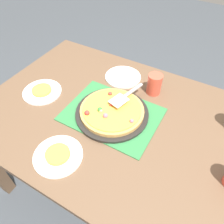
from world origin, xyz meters
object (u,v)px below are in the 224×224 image
plate_near_left (58,156)px  served_slice_left (58,154)px  cup_corner (154,84)px  plate_side (123,77)px  served_slice_right (42,90)px  pizza (112,110)px  pizza_pan (112,113)px  plate_far_right (42,92)px  pizza_server (125,96)px

plate_near_left → served_slice_left: 0.01m
plate_near_left → cup_corner: size_ratio=1.83×
plate_side → served_slice_right: size_ratio=2.00×
plate_near_left → plate_side: bearing=91.5°
plate_side → pizza: bearing=-72.5°
pizza_pan → plate_far_right: pizza_pan is taller
pizza → plate_side: pizza is taller
plate_side → cup_corner: size_ratio=1.83×
pizza_pan → plate_side: size_ratio=1.73×
pizza → plate_side: size_ratio=1.50×
pizza_pan → pizza_server: 0.11m
plate_far_right → plate_side: (0.34, 0.36, 0.00)m
plate_far_right → cup_corner: 0.64m
pizza_pan → plate_side: bearing=107.7°
pizza → cup_corner: cup_corner is taller
plate_near_left → plate_far_right: (-0.36, 0.29, 0.00)m
served_slice_left → cup_corner: size_ratio=0.92×
pizza_server → pizza: bearing=-105.0°
plate_near_left → served_slice_right: served_slice_right is taller
pizza_pan → pizza_server: (0.02, 0.09, 0.06)m
pizza_pan → served_slice_right: bearing=-173.4°
plate_near_left → served_slice_right: 0.46m
pizza → plate_far_right: size_ratio=1.50×
pizza_server → served_slice_left: bearing=-103.8°
pizza_pan → plate_side: 0.32m
plate_far_right → pizza_pan: bearing=6.6°
plate_far_right → served_slice_left: bearing=-39.0°
plate_near_left → served_slice_left: (0.00, 0.00, 0.01)m
pizza → pizza_server: bearing=75.0°
plate_far_right → pizza_server: size_ratio=0.94×
plate_near_left → pizza_server: size_ratio=0.94×
plate_side → served_slice_left: size_ratio=2.00×
pizza → plate_side: bearing=107.5°
pizza → served_slice_left: pizza is taller
plate_side → served_slice_left: (0.02, -0.64, 0.01)m
plate_far_right → cup_corner: bearing=30.2°
pizza_pan → served_slice_left: served_slice_left is taller
pizza_pan → plate_far_right: size_ratio=1.73×
plate_near_left → cup_corner: cup_corner is taller
pizza → served_slice_left: bearing=-103.4°
served_slice_right → pizza_server: bearing=17.4°
plate_far_right → served_slice_left: size_ratio=2.00×
cup_corner → pizza_server: cup_corner is taller
plate_far_right → served_slice_left: 0.46m
served_slice_right → cup_corner: 0.64m
pizza_pan → plate_side: pizza_pan is taller
pizza_pan → pizza: size_ratio=1.15×
plate_far_right → pizza_server: bearing=17.4°
served_slice_left → pizza_server: 0.45m
served_slice_left → served_slice_right: bearing=141.0°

